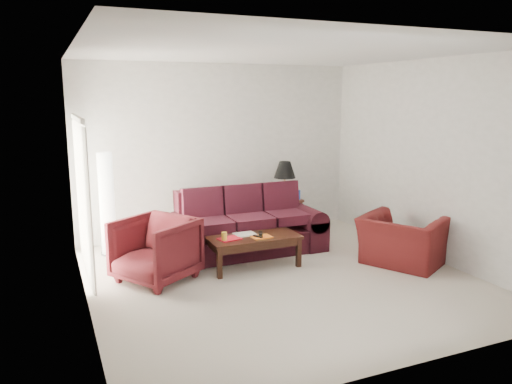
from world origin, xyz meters
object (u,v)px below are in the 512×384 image
at_px(coffee_table, 253,251).
at_px(end_table, 283,215).
at_px(sofa, 248,222).
at_px(armchair_right, 402,241).
at_px(floor_lamp, 107,204).
at_px(armchair_left, 155,250).

bearing_deg(coffee_table, end_table, 40.94).
xyz_separation_m(sofa, armchair_right, (1.87, -1.43, -0.13)).
bearing_deg(armchair_right, floor_lamp, 31.72).
distance_m(armchair_right, coffee_table, 2.20).
bearing_deg(sofa, armchair_left, -155.16).
relative_size(sofa, armchair_right, 2.18).
relative_size(armchair_left, armchair_right, 0.85).
relative_size(floor_lamp, armchair_right, 1.46).
xyz_separation_m(end_table, coffee_table, (-1.25, -1.56, -0.08)).
xyz_separation_m(armchair_right, coffee_table, (-2.06, 0.78, -0.13)).
distance_m(sofa, armchair_left, 1.73).
relative_size(sofa, coffee_table, 1.83).
bearing_deg(sofa, floor_lamp, 162.01).
relative_size(sofa, end_table, 3.93).
height_order(armchair_left, coffee_table, armchair_left).
bearing_deg(sofa, armchair_right, -34.61).
relative_size(end_table, armchair_left, 0.65).
bearing_deg(sofa, coffee_table, -103.17).
height_order(end_table, floor_lamp, floor_lamp).
xyz_separation_m(sofa, floor_lamp, (-2.04, 0.77, 0.32)).
distance_m(floor_lamp, armchair_left, 1.53).
distance_m(sofa, end_table, 1.42).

